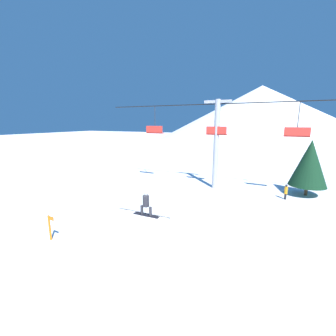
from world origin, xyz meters
TOP-DOWN VIEW (x-y plane):
  - ground_plane at (0.00, 0.00)m, footprint 220.00×220.00m
  - mountain_ridge at (0.00, 80.61)m, footprint 71.86×71.86m
  - snow_ramp at (-0.50, -0.58)m, footprint 3.01×3.38m
  - snowboarder at (-0.16, 0.82)m, footprint 1.42×0.32m
  - chairlift at (0.63, 11.86)m, footprint 22.03×0.47m
  - pine_tree_near at (8.11, 12.97)m, footprint 2.87×2.87m
  - trail_marker at (-4.77, -1.16)m, footprint 0.41×0.10m
  - distant_skier at (6.52, 11.10)m, footprint 0.24×0.24m

SIDE VIEW (x-z plane):
  - ground_plane at x=0.00m, z-range 0.00..0.00m
  - distant_skier at x=6.52m, z-range 0.05..1.28m
  - snow_ramp at x=-0.50m, z-range 0.00..1.44m
  - trail_marker at x=-4.77m, z-range 0.05..1.41m
  - snowboarder at x=-0.16m, z-range 1.43..2.71m
  - pine_tree_near at x=8.11m, z-range 0.42..5.09m
  - chairlift at x=0.63m, z-range 0.65..8.63m
  - mountain_ridge at x=0.00m, z-range 0.00..18.53m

